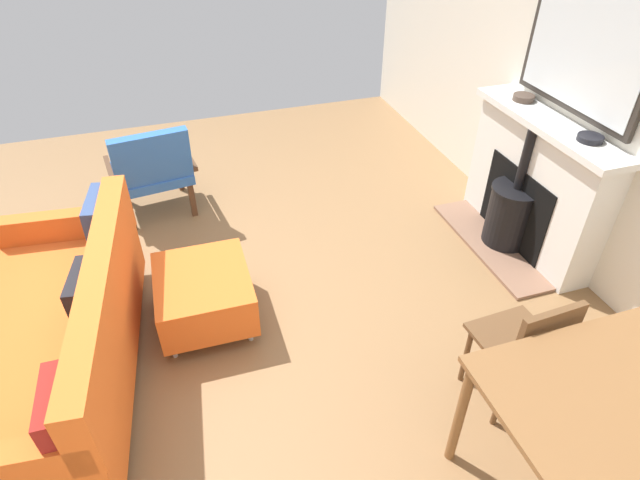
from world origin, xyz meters
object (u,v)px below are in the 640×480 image
mantel_bowl_near (524,97)px  ottoman (204,293)px  sofa (59,338)px  armchair_accent (152,168)px  dining_table (618,415)px  dining_chair_near_fireplace (527,344)px  mantel_bowl_far (590,138)px  fireplace (529,191)px

mantel_bowl_near → ottoman: mantel_bowl_near is taller
sofa → armchair_accent: size_ratio=2.34×
mantel_bowl_near → armchair_accent: (2.76, -0.91, -0.61)m
dining_table → dining_chair_near_fireplace: (-0.00, -0.56, -0.17)m
mantel_bowl_near → dining_table: 2.50m
mantel_bowl_far → dining_chair_near_fireplace: size_ratio=0.20×
fireplace → armchair_accent: bearing=-25.1°
mantel_bowl_near → mantel_bowl_far: mantel_bowl_near is taller
mantel_bowl_far → dining_table: bearing=56.5°
mantel_bowl_near → mantel_bowl_far: 0.71m
fireplace → sofa: size_ratio=0.71×
fireplace → armchair_accent: fireplace is taller
mantel_bowl_far → dining_table: size_ratio=0.15×
mantel_bowl_far → ottoman: size_ratio=0.24×
fireplace → mantel_bowl_near: 0.70m
fireplace → sofa: (3.34, 0.38, -0.11)m
mantel_bowl_near → ottoman: (2.56, 0.49, -0.83)m
sofa → mantel_bowl_near: bearing=-167.6°
dining_chair_near_fireplace → mantel_bowl_far: bearing=-136.1°
mantel_bowl_near → dining_chair_near_fireplace: mantel_bowl_near is taller
armchair_accent → dining_chair_near_fireplace: (-1.75, 2.59, 0.04)m
mantel_bowl_near → dining_chair_near_fireplace: (1.01, 1.69, -0.57)m
fireplace → dining_table: bearing=62.7°
mantel_bowl_near → sofa: 3.54m
armchair_accent → sofa: bearing=69.4°
mantel_bowl_near → armchair_accent: bearing=-18.2°
sofa → dining_table: size_ratio=1.84×
mantel_bowl_far → mantel_bowl_near: bearing=-90.0°
fireplace → mantel_bowl_near: (-0.05, -0.37, 0.60)m
mantel_bowl_near → dining_table: (1.02, 2.25, -0.41)m
mantel_bowl_near → sofa: mantel_bowl_near is taller
mantel_bowl_far → dining_table: 1.89m
sofa → ottoman: sofa is taller
sofa → armchair_accent: 1.77m
mantel_bowl_far → fireplace: bearing=-82.4°
mantel_bowl_far → dining_chair_near_fireplace: mantel_bowl_far is taller
sofa → dining_chair_near_fireplace: sofa is taller
ottoman → dining_table: size_ratio=0.65×
dining_table → ottoman: bearing=-48.8°
dining_chair_near_fireplace → ottoman: bearing=-37.9°
mantel_bowl_far → dining_table: (1.02, 1.54, -0.41)m
mantel_bowl_far → ottoman: (2.56, -0.22, -0.83)m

